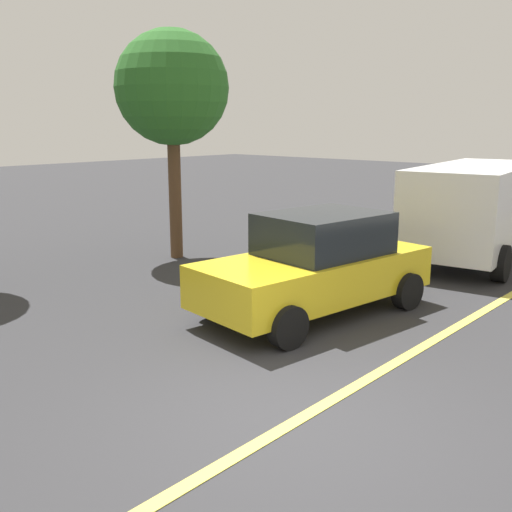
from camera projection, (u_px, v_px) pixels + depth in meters
The scene contains 5 objects.
ground_plane at pixel (294, 423), 6.30m from camera, with size 80.00×80.00×0.00m, color #2D2D30.
lane_marking_centre at pixel (425, 346), 8.46m from camera, with size 28.00×0.16×0.01m, color #E0D14C.
white_van at pixel (476, 206), 13.63m from camera, with size 5.43×2.86×2.20m.
car_yellow_approaching at pixel (317, 265), 9.77m from camera, with size 4.34×2.38×1.69m.
tree_left_verge at pixel (172, 89), 13.26m from camera, with size 2.58×2.58×5.21m.
Camera 1 is at (-4.53, -3.57, 3.13)m, focal length 41.28 mm.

